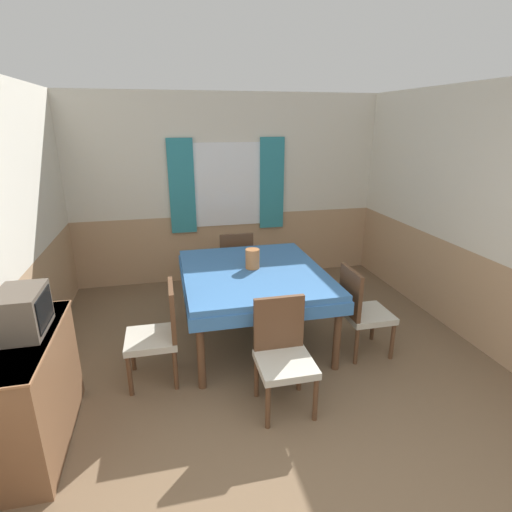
% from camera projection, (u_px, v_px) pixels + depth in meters
% --- Properties ---
extents(wall_back, '(4.71, 0.10, 2.60)m').
position_uv_depth(wall_back, '(229.00, 190.00, 5.63)').
color(wall_back, silver).
rests_on(wall_back, ground_plane).
extents(wall_right, '(0.05, 4.82, 2.60)m').
position_uv_depth(wall_right, '(477.00, 218.00, 4.04)').
color(wall_right, silver).
rests_on(wall_right, ground_plane).
extents(dining_table, '(1.44, 1.67, 0.78)m').
position_uv_depth(dining_table, '(253.00, 279.00, 4.12)').
color(dining_table, '#386BA8').
rests_on(dining_table, ground_plane).
extents(chair_left_near, '(0.44, 0.44, 0.90)m').
position_uv_depth(chair_left_near, '(159.00, 331.00, 3.50)').
color(chair_left_near, brown).
rests_on(chair_left_near, ground_plane).
extents(chair_right_near, '(0.44, 0.44, 0.90)m').
position_uv_depth(chair_right_near, '(361.00, 309.00, 3.91)').
color(chair_right_near, brown).
rests_on(chair_right_near, ground_plane).
extents(chair_head_near, '(0.44, 0.44, 0.90)m').
position_uv_depth(chair_head_near, '(283.00, 352.00, 3.19)').
color(chair_head_near, brown).
rests_on(chair_head_near, ground_plane).
extents(chair_head_window, '(0.44, 0.44, 0.90)m').
position_uv_depth(chair_head_window, '(235.00, 263.00, 5.18)').
color(chair_head_window, brown).
rests_on(chair_head_window, ground_plane).
extents(sideboard, '(0.46, 1.12, 0.86)m').
position_uv_depth(sideboard, '(29.00, 391.00, 2.79)').
color(sideboard, brown).
rests_on(sideboard, ground_plane).
extents(tv, '(0.29, 0.41, 0.31)m').
position_uv_depth(tv, '(22.00, 312.00, 2.67)').
color(tv, '#51473D').
rests_on(tv, sideboard).
extents(vase, '(0.15, 0.15, 0.20)m').
position_uv_depth(vase, '(252.00, 259.00, 4.11)').
color(vase, '#B26B38').
rests_on(vase, dining_table).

